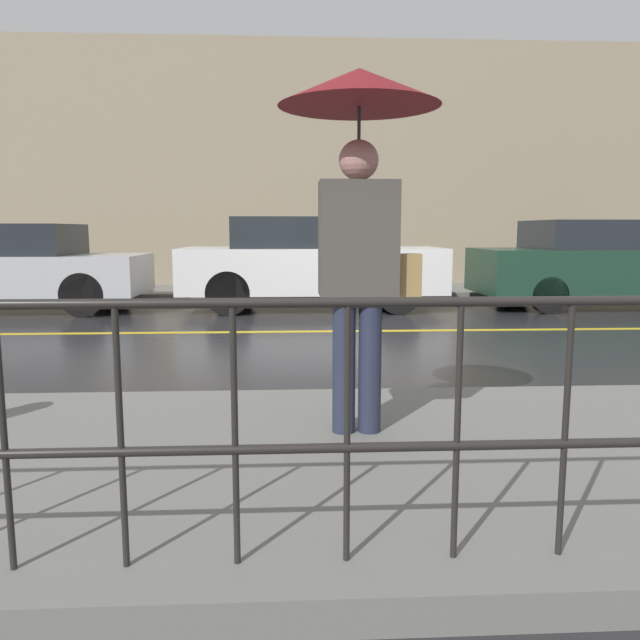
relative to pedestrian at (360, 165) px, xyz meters
name	(u,v)px	position (x,y,z in m)	size (l,w,h in m)	color
ground_plane	(347,331)	(0.39, 4.65, -1.72)	(80.00, 80.00, 0.00)	#262628
sidewalk_near	(435,463)	(0.39, -0.36, -1.65)	(28.00, 2.74, 0.15)	slate
sidewalk_far	(326,292)	(0.39, 9.32, -1.65)	(28.00, 2.05, 0.15)	slate
lane_marking	(347,331)	(0.39, 4.65, -1.72)	(25.20, 0.12, 0.01)	gold
building_storefront	(323,168)	(0.39, 10.50, 0.99)	(28.00, 0.30, 5.43)	gray
railing_foreground	(513,395)	(0.39, -1.48, -0.95)	(12.00, 0.04, 0.97)	black
pedestrian	(360,165)	(0.00, 0.00, 0.00)	(0.92, 0.92, 2.10)	#23283D
car_silver	(18,266)	(-4.92, 7.10, -0.97)	(4.05, 1.81, 1.45)	#B2B5BA
car_white	(310,262)	(-0.03, 7.10, -0.91)	(4.43, 1.73, 1.57)	silver
car_dark_green	(610,263)	(5.28, 7.10, -0.95)	(4.75, 1.83, 1.52)	#193828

